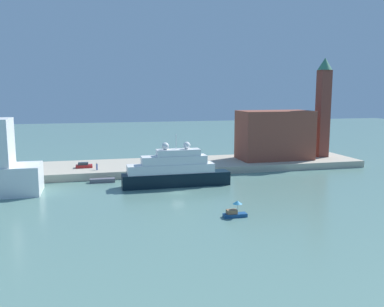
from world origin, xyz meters
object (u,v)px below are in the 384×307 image
at_px(mooring_bollard, 165,168).
at_px(work_barge, 102,180).
at_px(parked_car, 84,165).
at_px(small_motorboat, 235,211).
at_px(large_yacht, 175,171).
at_px(bell_tower, 323,105).
at_px(harbor_building, 275,135).
at_px(person_figure, 97,167).

bearing_deg(mooring_bollard, work_barge, -166.51).
bearing_deg(parked_car, small_motorboat, -59.26).
distance_m(large_yacht, bell_tower, 52.48).
xyz_separation_m(large_yacht, harbor_building, (31.95, 18.66, 5.21)).
height_order(work_barge, parked_car, parked_car).
height_order(bell_tower, parked_car, bell_tower).
relative_size(work_barge, person_figure, 3.20).
height_order(small_motorboat, mooring_bollard, small_motorboat).
distance_m(person_figure, mooring_bollard, 16.35).
bearing_deg(harbor_building, mooring_bollard, -166.54).
height_order(person_figure, mooring_bollard, person_figure).
bearing_deg(large_yacht, small_motorboat, -77.89).
height_order(large_yacht, work_barge, large_yacht).
bearing_deg(work_barge, harbor_building, 13.47).
relative_size(small_motorboat, harbor_building, 0.20).
relative_size(small_motorboat, parked_car, 0.97).
xyz_separation_m(small_motorboat, bell_tower, (41.72, 43.50, 15.82)).
height_order(harbor_building, mooring_bollard, harbor_building).
xyz_separation_m(harbor_building, bell_tower, (14.97, 0.60, 8.26)).
height_order(work_barge, bell_tower, bell_tower).
height_order(small_motorboat, person_figure, person_figure).
bearing_deg(harbor_building, work_barge, -166.53).
bearing_deg(mooring_bollard, harbor_building, 13.46).
xyz_separation_m(small_motorboat, person_figure, (-21.56, 37.49, 1.68)).
xyz_separation_m(bell_tower, mooring_bollard, (-47.09, -8.29, -14.65)).
relative_size(parked_car, person_figure, 2.29).
bearing_deg(parked_car, harbor_building, 1.60).
xyz_separation_m(large_yacht, bell_tower, (46.92, 19.26, 13.47)).
relative_size(harbor_building, person_figure, 11.33).
distance_m(parked_car, person_figure, 5.04).
xyz_separation_m(large_yacht, parked_car, (-19.45, 17.22, -0.94)).
xyz_separation_m(small_motorboat, parked_car, (-24.65, 41.46, 1.42)).
bearing_deg(person_figure, harbor_building, 6.39).
xyz_separation_m(large_yacht, small_motorboat, (5.20, -24.24, -2.36)).
relative_size(large_yacht, harbor_building, 1.18).
bearing_deg(harbor_building, parked_car, -178.40).
distance_m(small_motorboat, mooring_bollard, 35.63).
relative_size(large_yacht, person_figure, 13.41).
relative_size(parked_car, mooring_bollard, 6.34).
xyz_separation_m(work_barge, mooring_bollard, (15.11, 3.62, 1.66)).
height_order(small_motorboat, harbor_building, harbor_building).
relative_size(work_barge, bell_tower, 0.20).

